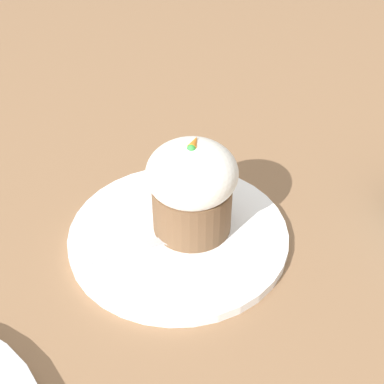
{
  "coord_description": "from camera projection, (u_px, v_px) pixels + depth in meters",
  "views": [
    {
      "loc": [
        -0.4,
        -0.12,
        0.4
      ],
      "look_at": [
        0.01,
        -0.01,
        0.06
      ],
      "focal_mm": 50.0,
      "sensor_mm": 36.0,
      "label": 1
    }
  ],
  "objects": [
    {
      "name": "ground_plane",
      "position": [
        179.0,
        239.0,
        0.57
      ],
      "size": [
        4.0,
        4.0,
        0.0
      ],
      "primitive_type": "plane",
      "color": "#846042"
    },
    {
      "name": "dessert_plate",
      "position": [
        178.0,
        235.0,
        0.57
      ],
      "size": [
        0.23,
        0.23,
        0.01
      ],
      "color": "white",
      "rests_on": "ground_plane"
    },
    {
      "name": "spoon",
      "position": [
        170.0,
        238.0,
        0.55
      ],
      "size": [
        0.1,
        0.12,
        0.01
      ],
      "color": "#B7B7BC",
      "rests_on": "dessert_plate"
    },
    {
      "name": "carrot_cake",
      "position": [
        192.0,
        187.0,
        0.54
      ],
      "size": [
        0.09,
        0.09,
        0.11
      ],
      "color": "brown",
      "rests_on": "dessert_plate"
    }
  ]
}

